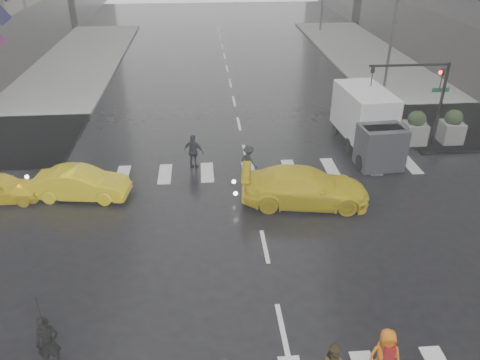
{
  "coord_description": "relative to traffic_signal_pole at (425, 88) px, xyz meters",
  "views": [
    {
      "loc": [
        -2.05,
        -13.77,
        10.48
      ],
      "look_at": [
        -0.75,
        2.0,
        1.73
      ],
      "focal_mm": 35.0,
      "sensor_mm": 36.0,
      "label": 1
    }
  ],
  "objects": [
    {
      "name": "ground",
      "position": [
        -9.01,
        -8.01,
        -3.22
      ],
      "size": [
        120.0,
        120.0,
        0.0
      ],
      "primitive_type": "plane",
      "color": "black",
      "rests_on": "ground"
    },
    {
      "name": "road_markings",
      "position": [
        -9.01,
        -8.01,
        -3.21
      ],
      "size": [
        18.0,
        48.0,
        0.01
      ],
      "primitive_type": null,
      "color": "silver",
      "rests_on": "ground"
    },
    {
      "name": "traffic_signal_pole",
      "position": [
        0.0,
        0.0,
        0.0
      ],
      "size": [
        4.45,
        0.42,
        4.5
      ],
      "color": "black",
      "rests_on": "ground"
    },
    {
      "name": "street_lamp_near",
      "position": [
        1.86,
        9.99,
        1.73
      ],
      "size": [
        2.15,
        0.22,
        9.0
      ],
      "color": "#59595B",
      "rests_on": "ground"
    },
    {
      "name": "planter_west",
      "position": [
        -2.01,
        0.19,
        -2.23
      ],
      "size": [
        1.1,
        1.1,
        1.8
      ],
      "color": "gray",
      "rests_on": "ground"
    },
    {
      "name": "planter_mid",
      "position": [
        -0.01,
        0.19,
        -2.23
      ],
      "size": [
        1.1,
        1.1,
        1.8
      ],
      "color": "gray",
      "rests_on": "ground"
    },
    {
      "name": "planter_east",
      "position": [
        1.99,
        0.19,
        -2.23
      ],
      "size": [
        1.1,
        1.1,
        1.8
      ],
      "color": "gray",
      "rests_on": "ground"
    },
    {
      "name": "pedestrian_black",
      "position": [
        -15.35,
        -12.76,
        -1.61
      ],
      "size": [
        1.13,
        1.15,
        2.43
      ],
      "rotation": [
        0.0,
        0.0,
        0.2
      ],
      "color": "black",
      "rests_on": "ground"
    },
    {
      "name": "pedestrian_orange",
      "position": [
        -6.73,
        -13.91,
        -2.37
      ],
      "size": [
        0.88,
        0.63,
        1.68
      ],
      "rotation": [
        0.0,
        0.0,
        -0.12
      ],
      "color": "orange",
      "rests_on": "ground"
    },
    {
      "name": "pedestrian_far_a",
      "position": [
        -11.62,
        -1.45,
        -2.35
      ],
      "size": [
        1.17,
        0.97,
        1.73
      ],
      "primitive_type": "imported",
      "rotation": [
        0.0,
        0.0,
        2.74
      ],
      "color": "black",
      "rests_on": "ground"
    },
    {
      "name": "pedestrian_far_b",
      "position": [
        -9.06,
        -2.38,
        -2.47
      ],
      "size": [
        1.03,
        1.07,
        1.48
      ],
      "primitive_type": "imported",
      "rotation": [
        0.0,
        0.0,
        2.3
      ],
      "color": "black",
      "rests_on": "ground"
    },
    {
      "name": "taxi_mid",
      "position": [
        -16.41,
        -3.85,
        -2.55
      ],
      "size": [
        4.19,
        1.94,
        1.33
      ],
      "primitive_type": "imported",
      "rotation": [
        0.0,
        0.0,
        1.44
      ],
      "color": "yellow",
      "rests_on": "ground"
    },
    {
      "name": "taxi_rear",
      "position": [
        -6.95,
        -5.1,
        -2.45
      ],
      "size": [
        4.94,
        2.78,
        1.54
      ],
      "primitive_type": "imported",
      "rotation": [
        0.0,
        0.0,
        1.43
      ],
      "color": "yellow",
      "rests_on": "ground"
    },
    {
      "name": "box_truck",
      "position": [
        -2.74,
        -0.16,
        -1.62
      ],
      "size": [
        2.12,
        5.65,
        3.0
      ],
      "rotation": [
        0.0,
        0.0,
        0.07
      ],
      "color": "white",
      "rests_on": "ground"
    }
  ]
}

